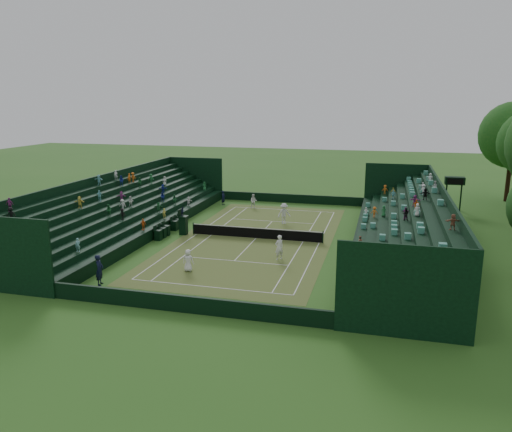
# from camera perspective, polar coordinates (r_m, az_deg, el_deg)

# --- Properties ---
(ground) EXTENTS (160.00, 160.00, 0.00)m
(ground) POSITION_cam_1_polar(r_m,az_deg,el_deg) (43.21, 0.00, -2.58)
(ground) COLOR #2F621F
(ground) RESTS_ON ground
(court_surface) EXTENTS (12.97, 26.77, 0.01)m
(court_surface) POSITION_cam_1_polar(r_m,az_deg,el_deg) (43.21, 0.00, -2.58)
(court_surface) COLOR #3A6D24
(court_surface) RESTS_ON ground
(perimeter_wall_north) EXTENTS (17.17, 0.20, 1.00)m
(perimeter_wall_north) POSITION_cam_1_polar(r_m,az_deg,el_deg) (58.19, 3.95, 2.02)
(perimeter_wall_north) COLOR black
(perimeter_wall_north) RESTS_ON ground
(perimeter_wall_south) EXTENTS (17.17, 0.20, 1.00)m
(perimeter_wall_south) POSITION_cam_1_polar(r_m,az_deg,el_deg) (28.81, -8.13, -9.93)
(perimeter_wall_south) COLOR black
(perimeter_wall_south) RESTS_ON ground
(perimeter_wall_east) EXTENTS (0.20, 31.77, 1.00)m
(perimeter_wall_east) POSITION_cam_1_polar(r_m,az_deg,el_deg) (41.83, 11.33, -2.67)
(perimeter_wall_east) COLOR black
(perimeter_wall_east) RESTS_ON ground
(perimeter_wall_west) EXTENTS (0.20, 31.77, 1.00)m
(perimeter_wall_west) POSITION_cam_1_polar(r_m,az_deg,el_deg) (45.89, -10.31, -1.21)
(perimeter_wall_west) COLOR black
(perimeter_wall_west) RESTS_ON ground
(north_grandstand) EXTENTS (6.60, 32.00, 4.90)m
(north_grandstand) POSITION_cam_1_polar(r_m,az_deg,el_deg) (41.57, 17.15, -1.61)
(north_grandstand) COLOR black
(north_grandstand) RESTS_ON ground
(south_grandstand) EXTENTS (6.60, 32.00, 4.90)m
(south_grandstand) POSITION_cam_1_polar(r_m,az_deg,el_deg) (47.54, -14.94, 0.35)
(south_grandstand) COLOR black
(south_grandstand) RESTS_ON ground
(tennis_net) EXTENTS (11.67, 0.10, 1.06)m
(tennis_net) POSITION_cam_1_polar(r_m,az_deg,el_deg) (43.07, 0.00, -1.91)
(tennis_net) COLOR black
(tennis_net) RESTS_ON ground
(scoreboard_tower) EXTENTS (2.00, 1.00, 3.70)m
(scoreboard_tower) POSITION_cam_1_polar(r_m,az_deg,el_deg) (57.35, 21.75, 3.62)
(scoreboard_tower) COLOR black
(scoreboard_tower) RESTS_ON ground
(umpire_chair) EXTENTS (0.80, 0.80, 2.51)m
(umpire_chair) POSITION_cam_1_polar(r_m,az_deg,el_deg) (44.71, -8.32, -0.76)
(umpire_chair) COLOR black
(umpire_chair) RESTS_ON ground
(courtside_chairs) EXTENTS (0.59, 5.56, 1.28)m
(courtside_chairs) POSITION_cam_1_polar(r_m,az_deg,el_deg) (45.59, -9.78, -1.31)
(courtside_chairs) COLOR black
(courtside_chairs) RESTS_ON ground
(player_near_west) EXTENTS (0.82, 0.58, 1.58)m
(player_near_west) POSITION_cam_1_polar(r_m,az_deg,el_deg) (35.23, -7.76, -5.05)
(player_near_west) COLOR white
(player_near_west) RESTS_ON ground
(player_near_east) EXTENTS (0.82, 0.82, 1.91)m
(player_near_east) POSITION_cam_1_polar(r_m,az_deg,el_deg) (37.39, 2.66, -3.60)
(player_near_east) COLOR white
(player_near_east) RESTS_ON ground
(player_far_west) EXTENTS (0.87, 0.74, 1.59)m
(player_far_west) POSITION_cam_1_polar(r_m,az_deg,el_deg) (55.03, -0.27, 1.71)
(player_far_west) COLOR white
(player_far_west) RESTS_ON ground
(player_far_east) EXTENTS (1.50, 1.35, 2.02)m
(player_far_east) POSITION_cam_1_polar(r_m,az_deg,el_deg) (48.15, 3.22, 0.28)
(player_far_east) COLOR silver
(player_far_east) RESTS_ON ground
(line_judge_north) EXTENTS (0.55, 0.68, 1.63)m
(line_judge_north) POSITION_cam_1_polar(r_m,az_deg,el_deg) (56.94, -3.76, 2.09)
(line_judge_north) COLOR black
(line_judge_north) RESTS_ON ground
(line_judge_south) EXTENTS (0.65, 0.83, 2.01)m
(line_judge_south) POSITION_cam_1_polar(r_m,az_deg,el_deg) (33.95, -17.46, -5.89)
(line_judge_south) COLOR black
(line_judge_south) RESTS_ON ground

